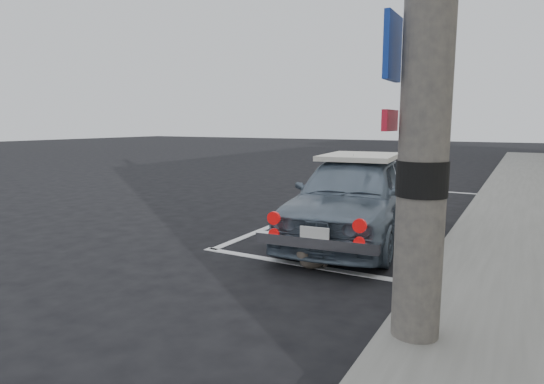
% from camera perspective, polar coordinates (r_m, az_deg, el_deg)
% --- Properties ---
extents(ground, '(80.00, 80.00, 0.00)m').
position_cam_1_polar(ground, '(6.12, 2.19, -7.30)').
color(ground, black).
rests_on(ground, ground).
extents(pline_rear, '(3.00, 0.12, 0.01)m').
position_cam_1_polar(pline_rear, '(5.48, 4.50, -9.20)').
color(pline_rear, silver).
rests_on(pline_rear, ground).
extents(pline_front, '(3.00, 0.12, 0.01)m').
position_cam_1_polar(pline_front, '(12.07, 18.56, 0.20)').
color(pline_front, silver).
rests_on(pline_front, ground).
extents(pline_side, '(0.12, 7.00, 0.01)m').
position_cam_1_polar(pline_side, '(9.14, 5.72, -1.97)').
color(pline_side, silver).
rests_on(pline_side, ground).
extents(retro_coupe, '(1.85, 3.82, 1.25)m').
position_cam_1_polar(retro_coupe, '(6.69, 10.21, -0.51)').
color(retro_coupe, slate).
rests_on(retro_coupe, ground).
extents(cat, '(0.36, 0.52, 0.30)m').
position_cam_1_polar(cat, '(5.36, 5.05, -8.15)').
color(cat, '#675D4F').
rests_on(cat, ground).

